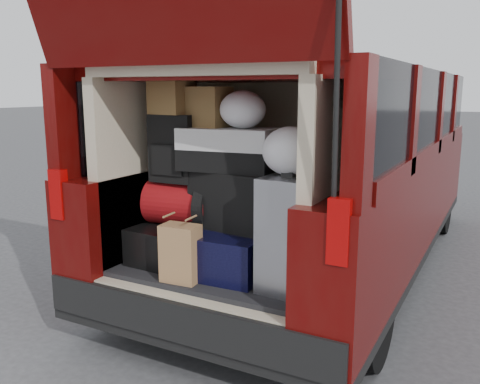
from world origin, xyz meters
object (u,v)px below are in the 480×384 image
(silver_roller, at_px, (293,232))
(black_soft_case, at_px, (234,199))
(red_duffel, at_px, (181,203))
(black_hardshell, at_px, (178,241))
(backpack, at_px, (175,148))
(twotone_duffel, at_px, (228,149))
(navy_hardshell, at_px, (232,250))
(kraft_bag, at_px, (181,253))

(silver_roller, height_order, black_soft_case, silver_roller)
(red_duffel, xyz_separation_m, black_soft_case, (0.37, 0.03, 0.06))
(black_hardshell, distance_m, black_soft_case, 0.51)
(black_soft_case, bearing_deg, red_duffel, -169.86)
(black_soft_case, bearing_deg, backpack, -168.03)
(red_duffel, height_order, backpack, backpack)
(black_soft_case, relative_size, twotone_duffel, 0.86)
(black_hardshell, relative_size, red_duffel, 1.35)
(twotone_duffel, bearing_deg, black_soft_case, -11.14)
(silver_roller, distance_m, black_soft_case, 0.47)
(navy_hardshell, relative_size, red_duffel, 1.36)
(black_hardshell, height_order, black_soft_case, black_soft_case)
(navy_hardshell, distance_m, kraft_bag, 0.35)
(black_hardshell, xyz_separation_m, backpack, (0.00, -0.01, 0.61))
(navy_hardshell, xyz_separation_m, twotone_duffel, (-0.05, 0.05, 0.60))
(silver_roller, relative_size, black_soft_case, 1.30)
(backpack, xyz_separation_m, twotone_duffel, (0.35, 0.04, 0.01))
(black_soft_case, height_order, backpack, backpack)
(black_soft_case, bearing_deg, silver_roller, -9.36)
(kraft_bag, height_order, backpack, backpack)
(kraft_bag, bearing_deg, black_soft_case, 61.97)
(silver_roller, distance_m, backpack, 0.93)
(silver_roller, distance_m, twotone_duffel, 0.65)
(silver_roller, bearing_deg, navy_hardshell, 173.79)
(navy_hardshell, distance_m, silver_roller, 0.47)
(black_soft_case, xyz_separation_m, twotone_duffel, (-0.04, 0.00, 0.30))
(silver_roller, xyz_separation_m, black_soft_case, (-0.44, 0.12, 0.12))
(black_soft_case, bearing_deg, black_hardshell, -169.40)
(kraft_bag, bearing_deg, silver_roller, 16.83)
(red_duffel, bearing_deg, black_soft_case, -3.58)
(black_hardshell, distance_m, navy_hardshell, 0.41)
(black_hardshell, relative_size, twotone_duffel, 1.03)
(black_hardshell, height_order, backpack, backpack)
(navy_hardshell, xyz_separation_m, black_soft_case, (-0.01, 0.05, 0.30))
(navy_hardshell, bearing_deg, twotone_duffel, 132.81)
(silver_roller, bearing_deg, backpack, 177.79)
(black_soft_case, relative_size, backpack, 1.16)
(black_hardshell, height_order, silver_roller, silver_roller)
(navy_hardshell, height_order, kraft_bag, kraft_bag)
(backpack, height_order, twotone_duffel, backpack)
(silver_roller, relative_size, kraft_bag, 1.89)
(red_duffel, xyz_separation_m, backpack, (-0.03, -0.01, 0.35))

